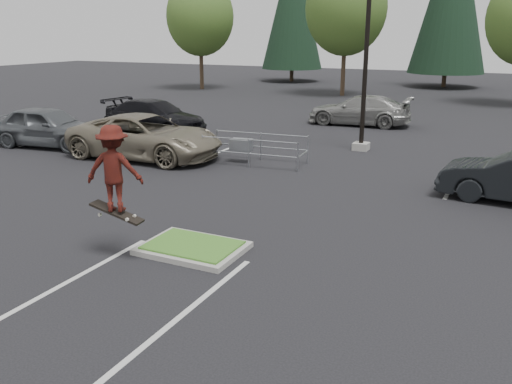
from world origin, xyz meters
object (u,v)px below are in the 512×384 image
at_px(light_pole, 367,34).
at_px(car_l_black, 154,117).
at_px(decid_a, 200,19).
at_px(car_l_grey, 48,126).
at_px(conif_a, 293,4).
at_px(cart_corral, 244,145).
at_px(decid_b, 346,11).
at_px(car_l_tan, 145,137).
at_px(skateboarder, 113,169).
at_px(car_far_silver, 360,110).

height_order(light_pole, car_l_black, light_pole).
bearing_deg(light_pole, decid_a, 135.75).
relative_size(car_l_black, car_l_grey, 1.08).
relative_size(decid_a, conif_a, 0.69).
relative_size(decid_a, cart_corral, 2.36).
relative_size(decid_b, conif_a, 0.74).
xyz_separation_m(conif_a, cart_corral, (11.22, -32.04, -6.44)).
height_order(decid_a, conif_a, conif_a).
distance_m(decid_b, car_l_black, 20.03).
bearing_deg(car_l_grey, car_l_tan, -97.55).
bearing_deg(car_l_tan, light_pole, -56.75).
bearing_deg(decid_b, cart_corral, -81.85).
height_order(conif_a, skateboarder, conif_a).
height_order(decid_a, car_l_grey, decid_a).
distance_m(decid_b, car_l_tan, 24.11).
bearing_deg(decid_a, decid_b, 2.39).
xyz_separation_m(car_l_black, car_l_grey, (-2.14, -4.50, 0.06)).
distance_m(decid_a, conif_a, 10.85).
distance_m(cart_corral, car_far_silver, 10.15).
relative_size(light_pole, car_far_silver, 1.95).
bearing_deg(skateboarder, light_pole, -119.41).
xyz_separation_m(decid_b, cart_corral, (3.23, -22.57, -5.39)).
bearing_deg(car_far_silver, light_pole, 12.41).
height_order(decid_b, car_l_grey, decid_b).
bearing_deg(skateboarder, car_l_grey, -59.79).
relative_size(conif_a, skateboarder, 6.41).
distance_m(decid_b, cart_corral, 23.43).
bearing_deg(car_far_silver, car_l_grey, -46.78).
xyz_separation_m(light_pole, decid_b, (-6.51, 18.53, 1.48)).
bearing_deg(car_l_black, car_l_tan, -140.87).
bearing_deg(decid_a, light_pole, -44.25).
relative_size(decid_a, car_l_tan, 1.50).
distance_m(light_pole, skateboarder, 13.37).
bearing_deg(conif_a, decid_b, -49.83).
relative_size(car_l_grey, car_far_silver, 0.95).
height_order(decid_a, car_l_black, decid_a).
height_order(car_l_grey, car_far_silver, car_l_grey).
bearing_deg(car_far_silver, car_l_black, -55.09).
xyz_separation_m(cart_corral, car_far_silver, (1.53, 10.04, 0.10)).
xyz_separation_m(conif_a, car_far_silver, (12.76, -22.00, -6.34)).
height_order(car_l_tan, car_far_silver, car_l_tan).
xyz_separation_m(light_pole, car_l_grey, (-12.00, -5.00, -3.72)).
xyz_separation_m(decid_a, conif_a, (4.01, 9.97, 1.52)).
bearing_deg(car_l_black, skateboarder, -140.17).
relative_size(decid_b, cart_corral, 2.56).
relative_size(car_l_black, car_far_silver, 1.03).
distance_m(light_pole, decid_b, 19.70).
bearing_deg(car_l_black, cart_corral, -111.55).
distance_m(decid_b, car_l_grey, 24.72).
relative_size(conif_a, car_far_silver, 2.50).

